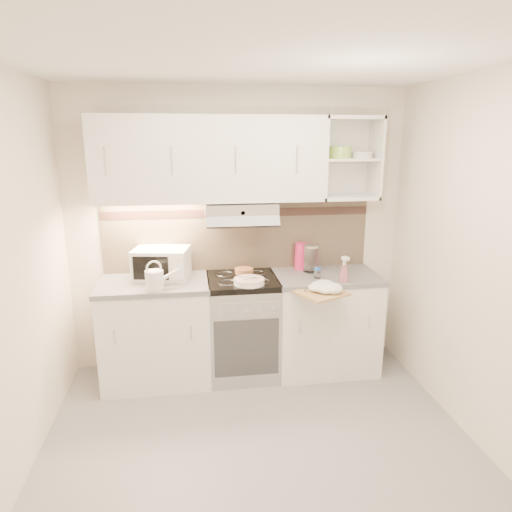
{
  "coord_description": "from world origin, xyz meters",
  "views": [
    {
      "loc": [
        -0.42,
        -2.63,
        2.08
      ],
      "look_at": [
        0.1,
        0.95,
        1.13
      ],
      "focal_mm": 32.0,
      "sensor_mm": 36.0,
      "label": 1
    }
  ],
  "objects": [
    {
      "name": "worktop_left",
      "position": [
        -0.75,
        1.1,
        0.88
      ],
      "size": [
        0.92,
        0.62,
        0.04
      ],
      "primitive_type": "cube",
      "color": "slate",
      "rests_on": "base_cabinet_left"
    },
    {
      "name": "watering_can",
      "position": [
        -0.71,
        0.9,
        0.99
      ],
      "size": [
        0.28,
        0.15,
        0.24
      ],
      "rotation": [
        0.0,
        0.0,
        0.31
      ],
      "color": "silver",
      "rests_on": "worktop_left"
    },
    {
      "name": "base_cabinet_right",
      "position": [
        0.75,
        1.1,
        0.43
      ],
      "size": [
        0.9,
        0.6,
        0.86
      ],
      "primitive_type": "cube",
      "color": "white",
      "rests_on": "ground"
    },
    {
      "name": "ground",
      "position": [
        0.0,
        0.0,
        0.0
      ],
      "size": [
        3.0,
        3.0,
        0.0
      ],
      "primitive_type": "plane",
      "color": "gray",
      "rests_on": "ground"
    },
    {
      "name": "spray_bottle",
      "position": [
        0.84,
        0.89,
        0.99
      ],
      "size": [
        0.09,
        0.09,
        0.23
      ],
      "rotation": [
        0.0,
        0.0,
        0.36
      ],
      "color": "pink",
      "rests_on": "worktop_right"
    },
    {
      "name": "plate_stack",
      "position": [
        0.04,
        0.92,
        0.92
      ],
      "size": [
        0.25,
        0.25,
        0.05
      ],
      "rotation": [
        0.0,
        0.0,
        -0.17
      ],
      "color": "white",
      "rests_on": "electric_range"
    },
    {
      "name": "electric_range",
      "position": [
        0.0,
        1.1,
        0.45
      ],
      "size": [
        0.6,
        0.6,
        0.9
      ],
      "color": "#B7B7BC",
      "rests_on": "ground"
    },
    {
      "name": "spice_jar",
      "position": [
        0.64,
        1.01,
        0.95
      ],
      "size": [
        0.06,
        0.06,
        0.09
      ],
      "rotation": [
        0.0,
        0.0,
        0.36
      ],
      "color": "silver",
      "rests_on": "worktop_right"
    },
    {
      "name": "pink_pitcher",
      "position": [
        0.57,
        1.3,
        1.02
      ],
      "size": [
        0.13,
        0.12,
        0.24
      ],
      "rotation": [
        0.0,
        0.0,
        -0.4
      ],
      "color": "#DA2260",
      "rests_on": "worktop_right"
    },
    {
      "name": "cutting_board",
      "position": [
        0.59,
        0.7,
        0.87
      ],
      "size": [
        0.45,
        0.44,
        0.02
      ],
      "primitive_type": "cube",
      "rotation": [
        0.0,
        0.0,
        0.44
      ],
      "color": "tan",
      "rests_on": "base_cabinet_right"
    },
    {
      "name": "glass_jar",
      "position": [
        0.63,
        1.2,
        1.03
      ],
      "size": [
        0.13,
        0.13,
        0.25
      ],
      "rotation": [
        0.0,
        0.0,
        -0.31
      ],
      "color": "silver",
      "rests_on": "worktop_right"
    },
    {
      "name": "dish_towel",
      "position": [
        0.62,
        0.73,
        0.92
      ],
      "size": [
        0.29,
        0.25,
        0.08
      ],
      "primitive_type": null,
      "rotation": [
        0.0,
        0.0,
        -0.03
      ],
      "color": "silver",
      "rests_on": "cutting_board"
    },
    {
      "name": "room_shell",
      "position": [
        0.0,
        0.37,
        1.63
      ],
      "size": [
        3.04,
        2.84,
        2.52
      ],
      "color": "silver",
      "rests_on": "ground"
    },
    {
      "name": "microwave",
      "position": [
        -0.68,
        1.22,
        1.03
      ],
      "size": [
        0.51,
        0.42,
        0.26
      ],
      "rotation": [
        0.0,
        0.0,
        -0.19
      ],
      "color": "white",
      "rests_on": "worktop_left"
    },
    {
      "name": "bread_loaf",
      "position": [
        0.03,
        1.24,
        0.92
      ],
      "size": [
        0.16,
        0.16,
        0.04
      ],
      "primitive_type": "cylinder",
      "color": "#A98E48",
      "rests_on": "electric_range"
    },
    {
      "name": "base_cabinet_left",
      "position": [
        -0.75,
        1.1,
        0.43
      ],
      "size": [
        0.9,
        0.6,
        0.86
      ],
      "primitive_type": "cube",
      "color": "white",
      "rests_on": "ground"
    },
    {
      "name": "worktop_right",
      "position": [
        0.75,
        1.1,
        0.88
      ],
      "size": [
        0.92,
        0.62,
        0.04
      ],
      "primitive_type": "cube",
      "color": "slate",
      "rests_on": "base_cabinet_right"
    }
  ]
}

